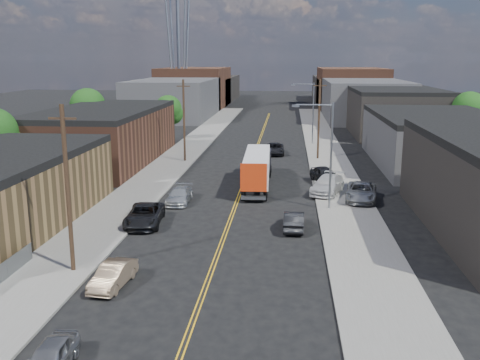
% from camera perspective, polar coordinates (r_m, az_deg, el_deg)
% --- Properties ---
extents(ground, '(260.00, 260.00, 0.00)m').
position_cam_1_polar(ground, '(80.03, 1.96, 3.90)').
color(ground, black).
rests_on(ground, ground).
extents(centerline, '(0.32, 120.00, 0.01)m').
position_cam_1_polar(centerline, '(65.28, 1.20, 1.85)').
color(centerline, gold).
rests_on(centerline, ground).
extents(sidewalk_left, '(5.00, 140.00, 0.15)m').
position_cam_1_polar(sidewalk_left, '(66.60, -6.98, 2.04)').
color(sidewalk_left, slate).
rests_on(sidewalk_left, ground).
extents(sidewalk_right, '(5.00, 140.00, 0.15)m').
position_cam_1_polar(sidewalk_right, '(65.32, 9.55, 1.74)').
color(sidewalk_right, slate).
rests_on(sidewalk_right, ground).
extents(warehouse_brown, '(12.00, 26.00, 6.60)m').
position_cam_1_polar(warehouse_brown, '(67.44, -14.34, 4.65)').
color(warehouse_brown, '#502D20').
rests_on(warehouse_brown, ground).
extents(industrial_right_b, '(14.00, 24.00, 6.10)m').
position_cam_1_polar(industrial_right_b, '(67.91, 20.18, 4.10)').
color(industrial_right_b, '#39393B').
rests_on(industrial_right_b, ground).
extents(industrial_right_c, '(14.00, 22.00, 7.60)m').
position_cam_1_polar(industrial_right_c, '(93.01, 16.18, 7.02)').
color(industrial_right_c, black).
rests_on(industrial_right_c, ground).
extents(skyline_left_a, '(16.00, 30.00, 8.00)m').
position_cam_1_polar(skyline_left_a, '(116.82, -6.97, 8.63)').
color(skyline_left_a, '#39393B').
rests_on(skyline_left_a, ground).
extents(skyline_right_a, '(16.00, 30.00, 8.00)m').
position_cam_1_polar(skyline_right_a, '(115.29, 13.08, 8.34)').
color(skyline_right_a, '#39393B').
rests_on(skyline_right_a, ground).
extents(skyline_left_b, '(16.00, 26.00, 10.00)m').
position_cam_1_polar(skyline_left_b, '(141.25, -4.84, 9.81)').
color(skyline_left_b, '#502D20').
rests_on(skyline_left_b, ground).
extents(skyline_right_b, '(16.00, 26.00, 10.00)m').
position_cam_1_polar(skyline_right_b, '(139.99, 11.74, 9.56)').
color(skyline_right_b, '#502D20').
rests_on(skyline_right_b, ground).
extents(skyline_left_c, '(16.00, 40.00, 7.00)m').
position_cam_1_polar(skyline_left_c, '(161.04, -3.59, 9.67)').
color(skyline_left_c, black).
rests_on(skyline_left_c, ground).
extents(skyline_right_c, '(16.00, 40.00, 7.00)m').
position_cam_1_polar(skyline_right_c, '(159.93, 10.92, 9.44)').
color(skyline_right_c, black).
rests_on(skyline_right_c, ground).
extents(streetlight_near, '(3.39, 0.25, 9.00)m').
position_cam_1_polar(streetlight_near, '(44.62, 9.20, 3.47)').
color(streetlight_near, gray).
rests_on(streetlight_near, ground).
extents(streetlight_far, '(3.39, 0.25, 9.00)m').
position_cam_1_polar(streetlight_far, '(79.31, 7.52, 7.59)').
color(streetlight_far, gray).
rests_on(streetlight_far, ground).
extents(utility_pole_left_near, '(1.60, 0.26, 10.00)m').
position_cam_1_polar(utility_pole_left_near, '(32.42, -17.92, -0.89)').
color(utility_pole_left_near, black).
rests_on(utility_pole_left_near, ground).
extents(utility_pole_left_far, '(1.60, 0.26, 10.00)m').
position_cam_1_polar(utility_pole_left_far, '(65.58, -5.99, 6.38)').
color(utility_pole_left_far, black).
rests_on(utility_pole_left_far, ground).
extents(utility_pole_right, '(1.60, 0.26, 10.00)m').
position_cam_1_polar(utility_pole_right, '(67.43, 8.42, 6.49)').
color(utility_pole_right, black).
rests_on(utility_pole_right, ground).
extents(tree_left_mid, '(5.10, 5.04, 8.37)m').
position_cam_1_polar(tree_left_mid, '(79.50, -15.88, 7.34)').
color(tree_left_mid, black).
rests_on(tree_left_mid, ground).
extents(tree_left_far, '(4.35, 4.20, 6.97)m').
position_cam_1_polar(tree_left_far, '(83.36, -7.63, 7.32)').
color(tree_left_far, black).
rests_on(tree_left_far, ground).
extents(tree_right_far, '(4.85, 4.76, 7.91)m').
position_cam_1_polar(tree_right_far, '(83.30, 23.26, 6.81)').
color(tree_right_far, black).
rests_on(tree_right_far, ground).
extents(semi_truck, '(2.59, 13.66, 3.56)m').
position_cam_1_polar(semi_truck, '(53.23, 1.93, 1.53)').
color(semi_truck, silver).
rests_on(semi_truck, ground).
extents(car_left_a, '(1.65, 3.81, 1.28)m').
position_cam_1_polar(car_left_a, '(24.11, -19.58, -17.43)').
color(car_left_a, gray).
rests_on(car_left_a, ground).
extents(car_left_b, '(1.83, 4.16, 1.33)m').
position_cam_1_polar(car_left_b, '(31.13, -13.38, -9.85)').
color(car_left_b, '#826C55').
rests_on(car_left_b, ground).
extents(car_left_c, '(3.09, 5.80, 1.55)m').
position_cam_1_polar(car_left_c, '(41.60, -10.16, -3.70)').
color(car_left_c, black).
rests_on(car_left_c, ground).
extents(car_left_d, '(1.90, 4.65, 1.35)m').
position_cam_1_polar(car_left_d, '(47.41, -6.46, -1.65)').
color(car_left_d, '#B0B4B6').
rests_on(car_left_d, ground).
extents(car_right_oncoming, '(1.60, 4.27, 1.39)m').
position_cam_1_polar(car_right_oncoming, '(40.08, 5.78, -4.31)').
color(car_right_oncoming, black).
rests_on(car_right_oncoming, ground).
extents(car_right_lot_a, '(3.40, 5.93, 1.56)m').
position_cam_1_polar(car_right_lot_a, '(48.57, 12.81, -1.23)').
color(car_right_lot_a, gray).
rests_on(car_right_lot_a, sidewalk_right).
extents(car_right_lot_b, '(3.90, 6.02, 1.62)m').
position_cam_1_polar(car_right_lot_b, '(50.57, 9.32, -0.48)').
color(car_right_lot_b, '#BDBDBD').
rests_on(car_right_lot_b, sidewalk_right).
extents(car_right_lot_c, '(3.20, 5.08, 1.61)m').
position_cam_1_polar(car_right_lot_c, '(54.73, 9.02, 0.55)').
color(car_right_lot_c, black).
rests_on(car_right_lot_c, sidewalk_right).
extents(car_ahead_truck, '(2.61, 5.34, 1.46)m').
position_cam_1_polar(car_ahead_truck, '(71.08, 3.72, 3.33)').
color(car_ahead_truck, black).
rests_on(car_ahead_truck, ground).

